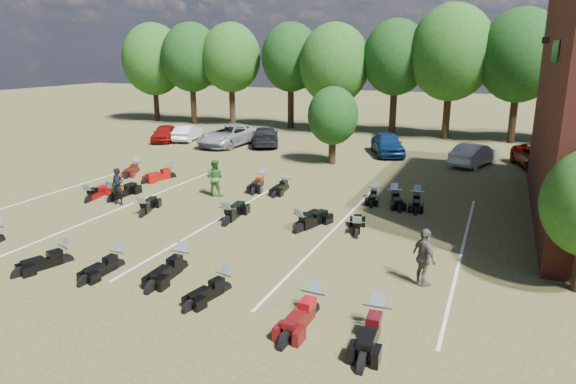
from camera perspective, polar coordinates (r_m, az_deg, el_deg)
The scene contains 34 objects.
ground at distance 18.71m, azimuth -4.01°, elevation -6.63°, with size 160.00×160.00×0.00m, color brown.
car_0 at distance 42.64m, azimuth -13.56°, elevation 6.37°, with size 1.57×3.90×1.33m, color maroon.
car_1 at distance 42.60m, azimuth -11.11°, elevation 6.47°, with size 1.35×3.86×1.27m, color silver.
car_2 at distance 39.77m, azimuth -6.65°, elevation 6.28°, with size 2.67×5.80×1.61m, color gray.
car_3 at distance 39.60m, azimuth -2.57°, elevation 6.20°, with size 2.01×4.95×1.44m, color black.
car_4 at distance 36.56m, azimuth 11.00°, elevation 5.28°, with size 1.85×4.59×1.57m, color navy.
car_5 at distance 34.59m, azimuth 19.99°, elevation 3.94°, with size 1.50×4.29×1.41m, color #B9B9B3.
car_6 at distance 34.89m, azimuth 26.47°, elevation 3.44°, with size 2.54×5.50×1.53m, color #5A0705.
person_black at distance 25.33m, azimuth -18.40°, elevation 0.58°, with size 0.64×0.42×1.76m, color black.
person_green at distance 25.77m, azimuth -8.14°, elevation 1.59°, with size 0.91×0.71×1.87m, color #2F6D28.
person_grey at distance 16.31m, azimuth 14.89°, elevation -7.03°, with size 1.08×0.45×1.84m, color #514D45.
motorcycle_1 at distance 19.33m, azimuth -23.51°, elevation -7.19°, with size 0.67×2.09×1.17m, color black, non-canonical shape.
motorcycle_2 at distance 18.30m, azimuth -18.38°, elevation -7.93°, with size 0.64×2.02×1.12m, color black, non-canonical shape.
motorcycle_3 at distance 17.56m, azimuth -11.77°, elevation -8.44°, with size 0.74×2.32×1.29m, color black, non-canonical shape.
motorcycle_4 at distance 15.89m, azimuth -7.11°, elevation -10.87°, with size 0.64×2.01×1.12m, color black, non-canonical shape.
motorcycle_5 at distance 13.99m, azimuth 9.74°, elevation -14.85°, with size 0.78×2.43×1.36m, color black, non-canonical shape.
motorcycle_6 at distance 14.53m, azimuth 2.75°, elevation -13.41°, with size 0.76×2.38×1.33m, color #4E0B0B, non-canonical shape.
motorcycle_7 at distance 26.52m, azimuth -21.22°, elevation -1.01°, with size 0.70×2.21×1.23m, color maroon, non-canonical shape.
motorcycle_8 at distance 26.27m, azimuth -18.89°, elevation -0.94°, with size 0.80×2.50×1.39m, color black, non-canonical shape.
motorcycle_9 at distance 23.48m, azimuth -15.80°, elevation -2.58°, with size 0.72×2.26×1.26m, color black, non-canonical shape.
motorcycle_10 at distance 21.17m, azimuth 1.35°, elevation -3.94°, with size 0.64×2.01×1.12m, color black, non-canonical shape.
motorcycle_11 at distance 21.69m, azimuth -6.77°, elevation -3.57°, with size 0.80×2.52×1.40m, color black, non-canonical shape.
motorcycle_12 at distance 20.66m, azimuth 1.35°, elevation -4.43°, with size 0.79×2.48×1.38m, color black, non-canonical shape.
motorcycle_13 at distance 20.34m, azimuth 7.61°, elevation -4.89°, with size 0.68×2.13×1.19m, color black, non-canonical shape.
motorcycle_14 at distance 32.20m, azimuth -16.44°, elevation 2.16°, with size 0.70×2.20×1.23m, color #4B0E0A, non-canonical shape.
motorcycle_15 at distance 30.15m, azimuth -12.87°, elevation 1.54°, with size 0.74×2.32×1.29m, color maroon, non-canonical shape.
motorcycle_16 at distance 26.92m, azimuth -0.22°, elevation 0.29°, with size 0.69×2.16×1.20m, color black, non-canonical shape.
motorcycle_17 at distance 27.70m, azimuth -2.97°, elevation 0.70°, with size 0.76×2.38×1.33m, color black, non-canonical shape.
motorcycle_18 at distance 25.65m, azimuth 9.53°, elevation -0.69°, with size 0.64×2.02×1.13m, color black, non-canonical shape.
motorcycle_19 at distance 25.28m, azimuth 11.66°, elevation -1.04°, with size 0.70×2.21×1.23m, color black, non-canonical shape.
motorcycle_20 at distance 25.14m, azimuth 14.06°, elevation -1.27°, with size 0.71×2.21×1.23m, color black, non-canonical shape.
tree_line at distance 45.35m, azimuth 11.76°, elevation 14.16°, with size 56.00×6.00×9.79m.
young_tree_midfield at distance 32.73m, azimuth 5.02°, elevation 8.44°, with size 3.20×3.20×4.70m.
parking_lines at distance 22.54m, azimuth -7.43°, elevation -2.84°, with size 20.10×14.00×0.01m.
Camera 1 is at (7.87, -15.47, 6.98)m, focal length 32.00 mm.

